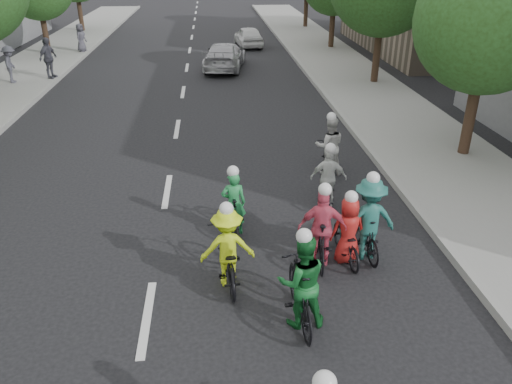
{
  "coord_description": "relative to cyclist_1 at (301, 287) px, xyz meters",
  "views": [
    {
      "loc": [
        1.27,
        -6.89,
        5.74
      ],
      "look_at": [
        2.13,
        2.71,
        1.0
      ],
      "focal_mm": 35.0,
      "sensor_mm": 36.0,
      "label": 1
    }
  ],
  "objects": [
    {
      "name": "ground",
      "position": [
        -2.61,
        0.28,
        -0.69
      ],
      "size": [
        120.0,
        120.0,
        0.0
      ],
      "primitive_type": "plane",
      "color": "black",
      "rests_on": "ground"
    },
    {
      "name": "sidewalk_right",
      "position": [
        5.39,
        10.28,
        -0.62
      ],
      "size": [
        4.0,
        80.0,
        0.15
      ],
      "primitive_type": "cube",
      "color": "gray",
      "rests_on": "ground"
    },
    {
      "name": "curb_right",
      "position": [
        3.44,
        10.28,
        -0.6
      ],
      "size": [
        0.18,
        80.0,
        0.18
      ],
      "primitive_type": "cube",
      "color": "#999993",
      "rests_on": "ground"
    },
    {
      "name": "tree_r_0",
      "position": [
        6.19,
        6.88,
        3.27
      ],
      "size": [
        4.0,
        4.0,
        5.97
      ],
      "color": "black",
      "rests_on": "ground"
    },
    {
      "name": "cyclist_1",
      "position": [
        0.0,
        0.0,
        0.0
      ],
      "size": [
        0.84,
        1.86,
        1.84
      ],
      "rotation": [
        0.0,
        0.0,
        3.17
      ],
      "color": "black",
      "rests_on": "ground"
    },
    {
      "name": "cyclist_2",
      "position": [
        -1.17,
        1.23,
        -0.07
      ],
      "size": [
        1.05,
        1.9,
        1.72
      ],
      "rotation": [
        0.0,
        0.0,
        3.22
      ],
      "color": "black",
      "rests_on": "ground"
    },
    {
      "name": "cyclist_3",
      "position": [
        0.71,
        1.72,
        -0.04
      ],
      "size": [
        1.0,
        1.7,
        1.79
      ],
      "rotation": [
        0.0,
        0.0,
        3.01
      ],
      "color": "black",
      "rests_on": "ground"
    },
    {
      "name": "cyclist_4",
      "position": [
        1.24,
        1.77,
        -0.15
      ],
      "size": [
        0.73,
        1.59,
        1.57
      ],
      "rotation": [
        0.0,
        0.0,
        3.22
      ],
      "color": "black",
      "rests_on": "ground"
    },
    {
      "name": "cyclist_5",
      "position": [
        -0.96,
        3.08,
        -0.13
      ],
      "size": [
        0.55,
        1.5,
        1.62
      ],
      "rotation": [
        0.0,
        0.0,
        3.18
      ],
      "color": "black",
      "rests_on": "ground"
    },
    {
      "name": "cyclist_6",
      "position": [
        1.83,
        6.09,
        -0.05
      ],
      "size": [
        0.85,
        1.6,
        1.79
      ],
      "rotation": [
        0.0,
        0.0,
        3.05
      ],
      "color": "black",
      "rests_on": "ground"
    },
    {
      "name": "cyclist_7",
      "position": [
        1.67,
        1.87,
        0.06
      ],
      "size": [
        1.18,
        1.57,
        1.9
      ],
      "rotation": [
        0.0,
        0.0,
        3.22
      ],
      "color": "black",
      "rests_on": "ground"
    },
    {
      "name": "cyclist_8",
      "position": [
        1.38,
        4.19,
        -0.14
      ],
      "size": [
        0.92,
        1.59,
        1.64
      ],
      "rotation": [
        0.0,
        0.0,
        2.99
      ],
      "color": "black",
      "rests_on": "ground"
    },
    {
      "name": "follow_car_lead",
      "position": [
        -0.61,
        19.75,
        -0.03
      ],
      "size": [
        2.58,
        4.85,
        1.34
      ],
      "primitive_type": "imported",
      "rotation": [
        0.0,
        0.0,
        2.98
      ],
      "color": "#B3B3B8",
      "rests_on": "ground"
    },
    {
      "name": "follow_car_trail",
      "position": [
        1.12,
        26.29,
        -0.07
      ],
      "size": [
        1.83,
        3.8,
        1.25
      ],
      "primitive_type": "imported",
      "rotation": [
        0.0,
        0.0,
        3.24
      ],
      "color": "white",
      "rests_on": "ground"
    },
    {
      "name": "spectator_0",
      "position": [
        -10.41,
        17.13,
        0.28
      ],
      "size": [
        0.8,
        1.16,
        1.64
      ],
      "primitive_type": "imported",
      "rotation": [
        0.0,
        0.0,
        1.76
      ],
      "color": "#4B4B57",
      "rests_on": "sidewalk_left"
    },
    {
      "name": "spectator_1",
      "position": [
        -8.91,
        17.85,
        0.39
      ],
      "size": [
        0.86,
        1.19,
        1.88
      ],
      "primitive_type": "imported",
      "rotation": [
        0.0,
        0.0,
        1.16
      ],
      "color": "#4A4A56",
      "rests_on": "sidewalk_left"
    },
    {
      "name": "spectator_2",
      "position": [
        -8.95,
        24.69,
        0.25
      ],
      "size": [
        0.73,
        0.89,
        1.58
      ],
      "primitive_type": "imported",
      "rotation": [
        0.0,
        0.0,
        1.25
      ],
      "color": "#4B4956",
      "rests_on": "sidewalk_left"
    }
  ]
}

